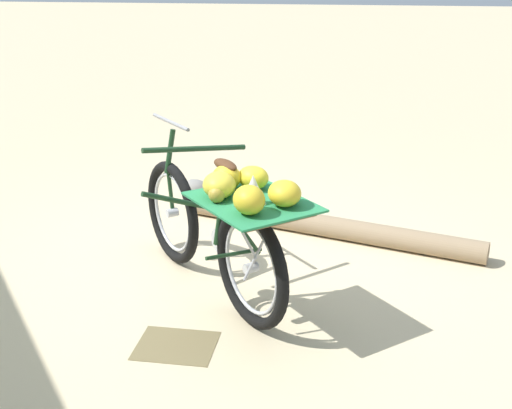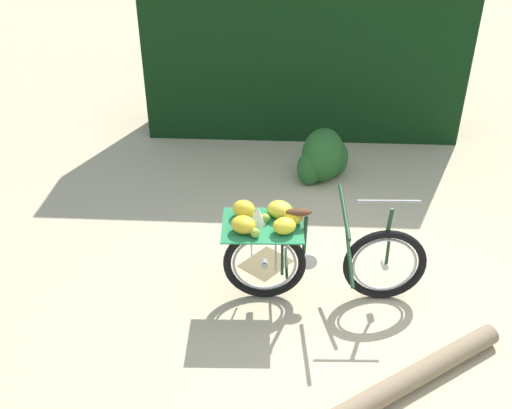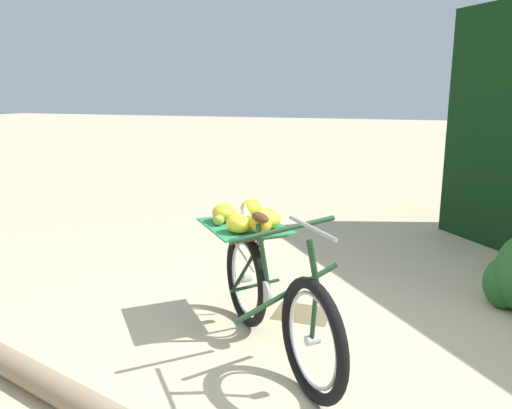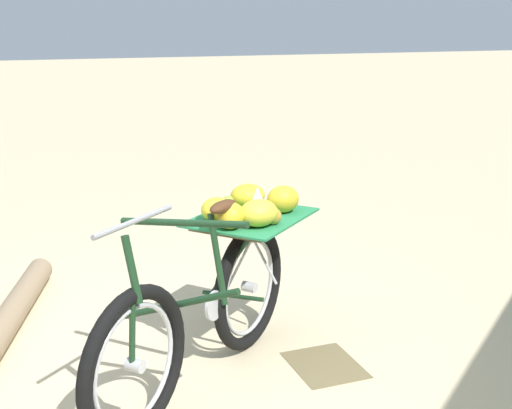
% 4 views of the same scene
% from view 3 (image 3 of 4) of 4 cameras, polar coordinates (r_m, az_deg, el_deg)
% --- Properties ---
extents(ground_plane, '(60.00, 60.00, 0.00)m').
position_cam_3_polar(ground_plane, '(3.46, 3.82, -17.92)').
color(ground_plane, beige).
extents(bicycle, '(1.40, 1.54, 1.03)m').
position_cam_3_polar(bicycle, '(3.52, 1.09, -8.02)').
color(bicycle, black).
rests_on(bicycle, ground_plane).
extents(leaf_litter_patch, '(0.44, 0.36, 0.01)m').
position_cam_3_polar(leaf_litter_patch, '(4.21, 5.20, -12.06)').
color(leaf_litter_patch, olive).
rests_on(leaf_litter_patch, ground_plane).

